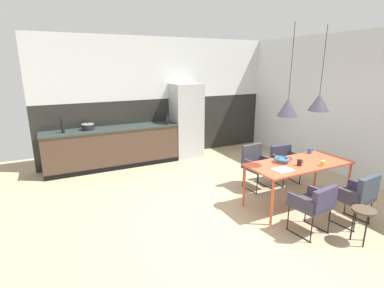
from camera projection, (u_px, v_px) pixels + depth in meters
ground_plane at (243, 213)px, 4.71m from camera, size 9.34×9.34×0.00m
back_wall_splashback_dark at (163, 127)px, 7.57m from camera, size 6.03×0.12×1.47m
back_wall_panel_upper at (162, 68)px, 7.18m from camera, size 6.03×0.12×1.47m
side_wall_right at (374, 110)px, 5.58m from camera, size 0.12×7.19×2.94m
kitchen_counter at (113, 147)px, 6.74m from camera, size 3.01×0.63×0.91m
refrigerator_column at (186, 121)px, 7.42m from camera, size 0.71×0.60×1.84m
dining_table at (299, 165)px, 4.83m from camera, size 1.75×0.76×0.74m
armchair_far_side at (256, 161)px, 5.58m from camera, size 0.53×0.51×0.83m
armchair_by_stool at (359, 193)px, 4.24m from camera, size 0.53×0.52×0.80m
armchair_facing_counter at (285, 159)px, 5.85m from camera, size 0.52×0.50×0.73m
armchair_near_window at (315, 202)px, 4.00m from camera, size 0.54×0.52×0.74m
fruit_bowl at (282, 159)px, 4.81m from camera, size 0.26×0.26×0.08m
open_book at (283, 170)px, 4.48m from camera, size 0.29×0.23×0.02m
mug_dark_espresso at (323, 163)px, 4.66m from camera, size 0.11×0.07×0.08m
mug_short_terracotta at (310, 151)px, 5.30m from camera, size 0.12×0.07×0.10m
mug_tall_blue at (300, 163)px, 4.66m from camera, size 0.12×0.07×0.10m
cooking_pot at (88, 127)px, 6.41m from camera, size 0.27×0.27×0.16m
bottle_vinegar_dark at (167, 120)px, 6.96m from camera, size 0.07×0.07×0.29m
bottle_wine_green at (63, 127)px, 6.11m from camera, size 0.07×0.07×0.28m
side_stool at (364, 213)px, 3.82m from camera, size 0.30×0.30×0.49m
pendant_lamp_over_table_near at (288, 107)px, 4.42m from camera, size 0.31×0.31×1.35m
pendant_lamp_over_table_far at (319, 102)px, 4.75m from camera, size 0.33×0.33×1.32m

